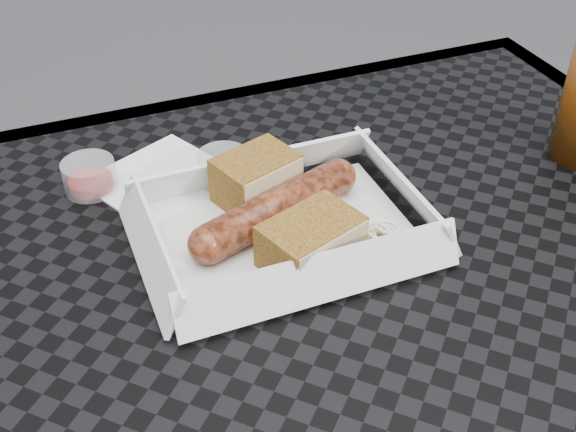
% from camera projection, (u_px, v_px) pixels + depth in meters
% --- Properties ---
extents(patio_table, '(0.80, 0.80, 0.74)m').
position_uv_depth(patio_table, '(376.00, 381.00, 0.60)').
color(patio_table, black).
rests_on(patio_table, ground).
extents(food_tray, '(0.22, 0.15, 0.00)m').
position_uv_depth(food_tray, '(284.00, 235.00, 0.63)').
color(food_tray, white).
rests_on(food_tray, patio_table).
extents(bratwurst, '(0.18, 0.08, 0.03)m').
position_uv_depth(bratwurst, '(277.00, 208.00, 0.63)').
color(bratwurst, brown).
rests_on(bratwurst, food_tray).
extents(bread_near, '(0.08, 0.07, 0.04)m').
position_uv_depth(bread_near, '(256.00, 178.00, 0.66)').
color(bread_near, olive).
rests_on(bread_near, food_tray).
extents(bread_far, '(0.09, 0.08, 0.04)m').
position_uv_depth(bread_far, '(311.00, 242.00, 0.59)').
color(bread_far, olive).
rests_on(bread_far, food_tray).
extents(veg_garnish, '(0.03, 0.03, 0.00)m').
position_uv_depth(veg_garnish, '(380.00, 243.00, 0.62)').
color(veg_garnish, '#D74109').
rests_on(veg_garnish, food_tray).
extents(napkin, '(0.16, 0.16, 0.00)m').
position_uv_depth(napkin, '(164.00, 181.00, 0.70)').
color(napkin, white).
rests_on(napkin, patio_table).
extents(condiment_cup_sauce, '(0.05, 0.05, 0.03)m').
position_uv_depth(condiment_cup_sauce, '(90.00, 176.00, 0.68)').
color(condiment_cup_sauce, maroon).
rests_on(condiment_cup_sauce, patio_table).
extents(condiment_cup_empty, '(0.05, 0.05, 0.03)m').
position_uv_depth(condiment_cup_empty, '(224.00, 168.00, 0.69)').
color(condiment_cup_empty, silver).
rests_on(condiment_cup_empty, patio_table).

